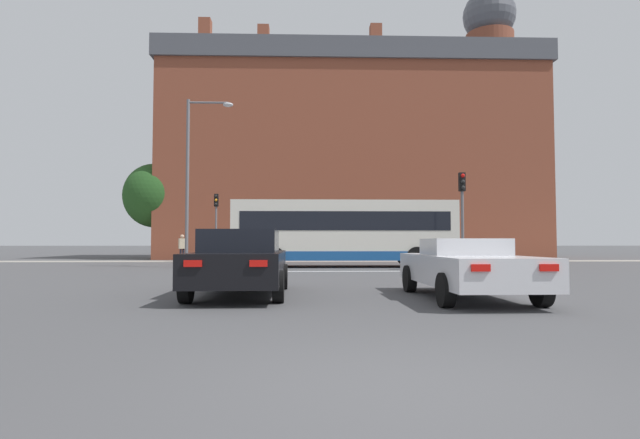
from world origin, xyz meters
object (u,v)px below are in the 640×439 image
pedestrian_waiting (182,246)px  car_saloon_left (241,262)px  street_lamp_junction (195,165)px  traffic_light_far_left (216,216)px  bus_crossing_lead (344,232)px  car_roadster_right (466,267)px  traffic_light_near_right (462,205)px

pedestrian_waiting → car_saloon_left: bearing=-103.3°
car_saloon_left → street_lamp_junction: street_lamp_junction is taller
car_saloon_left → street_lamp_junction: 14.12m
pedestrian_waiting → traffic_light_far_left: bearing=-30.8°
bus_crossing_lead → traffic_light_far_left: (-7.50, 7.04, 1.14)m
car_roadster_right → traffic_light_near_right: size_ratio=1.13×
traffic_light_near_right → street_lamp_junction: bearing=164.9°
street_lamp_junction → bus_crossing_lead: bearing=1.9°
bus_crossing_lead → street_lamp_junction: 7.94m
bus_crossing_lead → street_lamp_junction: (-7.26, -0.24, 3.22)m
traffic_light_near_right → traffic_light_far_left: 16.19m
traffic_light_near_right → street_lamp_junction: street_lamp_junction is taller
car_roadster_right → street_lamp_junction: 16.81m
traffic_light_far_left → pedestrian_waiting: 2.81m
car_saloon_left → traffic_light_near_right: 12.81m
car_roadster_right → bus_crossing_lead: (-1.52, 13.92, 1.06)m
car_roadster_right → bus_crossing_lead: bus_crossing_lead is taller
traffic_light_far_left → traffic_light_near_right: bearing=-40.6°
pedestrian_waiting → traffic_light_near_right: bearing=-66.7°
car_saloon_left → traffic_light_near_right: bearing=49.2°
car_saloon_left → traffic_light_far_left: traffic_light_far_left is taller
bus_crossing_lead → traffic_light_near_right: bearing=54.1°
car_saloon_left → traffic_light_near_right: traffic_light_near_right is taller
bus_crossing_lead → traffic_light_near_right: 6.03m
bus_crossing_lead → street_lamp_junction: street_lamp_junction is taller
traffic_light_far_left → street_lamp_junction: size_ratio=0.52×
street_lamp_junction → traffic_light_near_right: bearing=-15.1°
car_roadster_right → bus_crossing_lead: 14.04m
car_roadster_right → traffic_light_far_left: traffic_light_far_left is taller
pedestrian_waiting → street_lamp_junction: bearing=-102.7°
traffic_light_far_left → street_lamp_junction: bearing=-88.1°
street_lamp_junction → pedestrian_waiting: (-2.34, 7.29, -3.94)m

